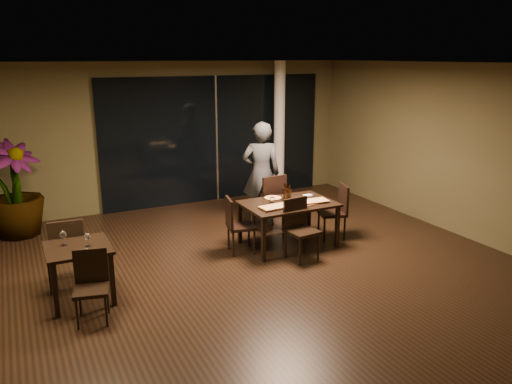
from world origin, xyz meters
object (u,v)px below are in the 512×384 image
(side_table, at_px, (79,256))
(chair_side_near, at_px, (91,282))
(chair_side_far, at_px, (67,249))
(potted_plant, at_px, (14,189))
(bottle_c, at_px, (285,192))
(bottle_a, at_px, (286,193))
(main_table, at_px, (288,207))
(chair_main_right, at_px, (337,208))
(chair_main_near, at_px, (299,225))
(chair_main_far, at_px, (271,200))
(chair_main_left, at_px, (236,222))
(bottle_b, at_px, (290,194))
(diner, at_px, (261,174))

(side_table, distance_m, chair_side_near, 0.58)
(chair_side_far, relative_size, potted_plant, 0.58)
(bottle_c, bearing_deg, bottle_a, -106.08)
(main_table, xyz_separation_m, bottle_a, (-0.02, 0.05, 0.23))
(chair_main_right, height_order, bottle_a, bottle_a)
(chair_main_right, distance_m, bottle_a, 1.05)
(chair_main_near, bearing_deg, main_table, 73.11)
(bottle_c, bearing_deg, chair_main_far, 83.62)
(chair_main_left, relative_size, bottle_b, 3.21)
(chair_main_left, distance_m, bottle_a, 0.97)
(chair_main_right, relative_size, chair_side_near, 1.10)
(potted_plant, distance_m, bottle_c, 4.72)
(chair_main_left, bearing_deg, bottle_c, -76.56)
(chair_side_near, bearing_deg, potted_plant, 114.26)
(bottle_c, bearing_deg, chair_main_near, -99.06)
(side_table, height_order, bottle_a, bottle_a)
(chair_side_far, bearing_deg, chair_main_left, -174.57)
(chair_side_far, relative_size, bottle_b, 3.43)
(potted_plant, height_order, bottle_a, potted_plant)
(main_table, relative_size, bottle_a, 4.71)
(chair_main_left, distance_m, chair_side_far, 2.58)
(side_table, xyz_separation_m, bottle_b, (3.44, 0.53, 0.27))
(chair_main_far, distance_m, chair_main_left, 1.18)
(bottle_a, xyz_separation_m, bottle_b, (0.06, -0.01, -0.02))
(main_table, distance_m, chair_side_near, 3.51)
(side_table, bearing_deg, chair_main_left, 13.55)
(main_table, relative_size, chair_main_far, 1.42)
(diner, height_order, potted_plant, diner)
(chair_side_near, distance_m, potted_plant, 3.70)
(chair_main_right, height_order, chair_side_far, chair_side_far)
(chair_main_left, relative_size, bottle_a, 2.89)
(side_table, height_order, chair_main_near, chair_main_near)
(chair_main_far, distance_m, potted_plant, 4.50)
(chair_main_near, bearing_deg, diner, 77.30)
(main_table, distance_m, diner, 1.25)
(main_table, relative_size, potted_plant, 0.88)
(chair_side_far, bearing_deg, chair_side_near, 101.47)
(diner, height_order, bottle_c, diner)
(potted_plant, bearing_deg, side_table, -77.99)
(chair_main_far, relative_size, chair_side_far, 1.08)
(diner, bearing_deg, bottle_b, 108.89)
(bottle_a, distance_m, bottle_b, 0.07)
(side_table, bearing_deg, chair_side_near, -83.70)
(main_table, xyz_separation_m, bottle_c, (0.00, 0.14, 0.22))
(side_table, bearing_deg, potted_plant, 102.01)
(main_table, relative_size, chair_main_near, 1.57)
(bottle_a, bearing_deg, bottle_c, 73.92)
(side_table, distance_m, chair_main_near, 3.30)
(chair_main_right, relative_size, bottle_a, 2.99)
(chair_side_near, xyz_separation_m, diner, (3.45, 2.26, 0.49))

